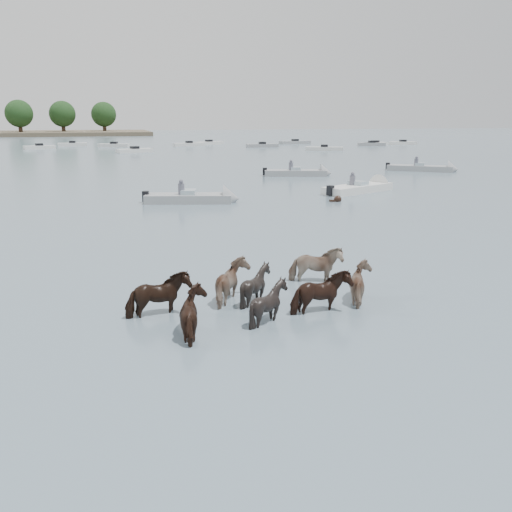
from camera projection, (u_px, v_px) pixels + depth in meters
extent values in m
plane|color=#4C626E|center=(301.00, 339.00, 11.87)|extent=(400.00, 400.00, 0.00)
imported|color=black|center=(158.00, 299.00, 13.15)|extent=(1.69, 1.08, 1.32)
imported|color=#8A6F5D|center=(234.00, 285.00, 14.22)|extent=(1.20, 1.38, 1.31)
imported|color=black|center=(256.00, 288.00, 14.14)|extent=(1.12, 1.00, 1.22)
imported|color=#7B6753|center=(315.00, 268.00, 15.87)|extent=(1.67, 1.05, 1.31)
imported|color=black|center=(197.00, 317.00, 12.02)|extent=(1.39, 1.51, 1.26)
imported|color=black|center=(269.00, 306.00, 12.79)|extent=(1.22, 1.11, 1.22)
imported|color=black|center=(321.00, 297.00, 13.36)|extent=(1.63, 0.96, 1.29)
imported|color=gray|center=(364.00, 287.00, 14.25)|extent=(1.08, 1.25, 1.22)
sphere|color=black|center=(338.00, 199.00, 31.16)|extent=(0.44, 0.44, 0.44)
cube|color=black|center=(334.00, 201.00, 31.12)|extent=(0.50, 0.22, 0.18)
cube|color=gray|center=(189.00, 199.00, 30.78)|extent=(5.09, 2.76, 0.55)
cone|color=gray|center=(231.00, 199.00, 30.83)|extent=(1.27, 1.77, 1.60)
cube|color=#99ADB7|center=(189.00, 193.00, 30.69)|extent=(1.06, 1.29, 0.35)
cube|color=black|center=(146.00, 196.00, 30.68)|extent=(0.43, 0.43, 0.60)
cylinder|color=#595966|center=(181.00, 189.00, 30.53)|extent=(0.36, 0.36, 0.70)
sphere|color=#595966|center=(181.00, 181.00, 30.42)|extent=(0.24, 0.24, 0.24)
cube|color=gray|center=(295.00, 173.00, 44.86)|extent=(5.30, 2.96, 0.55)
cone|color=gray|center=(326.00, 173.00, 44.84)|extent=(1.31, 1.79, 1.60)
cube|color=#99ADB7|center=(295.00, 169.00, 44.77)|extent=(1.08, 1.30, 0.35)
cube|color=black|center=(265.00, 171.00, 44.84)|extent=(0.43, 0.43, 0.60)
cylinder|color=#595966|center=(291.00, 167.00, 44.61)|extent=(0.36, 0.36, 0.70)
sphere|color=#595966|center=(291.00, 161.00, 44.50)|extent=(0.24, 0.24, 0.24)
cube|color=silver|center=(358.00, 189.00, 34.96)|extent=(5.53, 3.77, 0.55)
cone|color=silver|center=(383.00, 186.00, 36.69)|extent=(1.50, 1.83, 1.60)
cube|color=#99ADB7|center=(358.00, 184.00, 34.87)|extent=(1.21, 1.36, 0.35)
cube|color=black|center=(330.00, 190.00, 33.20)|extent=(0.47, 0.47, 0.60)
cylinder|color=#595966|center=(352.00, 181.00, 34.72)|extent=(0.36, 0.36, 0.70)
sphere|color=#595966|center=(353.00, 174.00, 34.61)|extent=(0.24, 0.24, 0.24)
cube|color=gray|center=(420.00, 169.00, 49.00)|extent=(5.51, 4.66, 0.55)
cone|color=gray|center=(453.00, 170.00, 48.03)|extent=(1.67, 1.82, 1.60)
cube|color=#99ADB7|center=(420.00, 165.00, 48.91)|extent=(1.31, 1.38, 0.35)
cube|color=black|center=(388.00, 166.00, 49.92)|extent=(0.49, 0.49, 0.60)
cylinder|color=#595966|center=(416.00, 162.00, 48.75)|extent=(0.36, 0.36, 0.70)
sphere|color=#595966|center=(417.00, 157.00, 48.64)|extent=(0.24, 0.24, 0.24)
cube|color=silver|center=(39.00, 148.00, 82.52)|extent=(4.72, 2.78, 0.60)
cube|color=black|center=(39.00, 145.00, 82.43)|extent=(1.26, 1.26, 0.50)
cube|color=silver|center=(73.00, 145.00, 91.20)|extent=(4.65, 1.54, 0.60)
cube|color=black|center=(72.00, 142.00, 91.11)|extent=(1.01, 1.01, 0.50)
cube|color=silver|center=(114.00, 146.00, 88.24)|extent=(5.19, 3.22, 0.60)
cube|color=black|center=(114.00, 143.00, 88.14)|extent=(1.30, 1.30, 0.50)
cube|color=silver|center=(135.00, 151.00, 74.30)|extent=(5.19, 3.22, 0.60)
cube|color=black|center=(135.00, 148.00, 74.20)|extent=(1.30, 1.30, 0.50)
cube|color=silver|center=(189.00, 145.00, 91.07)|extent=(5.42, 2.43, 0.60)
cube|color=black|center=(189.00, 142.00, 90.98)|extent=(1.17, 1.17, 0.50)
cube|color=silver|center=(209.00, 143.00, 96.20)|extent=(5.65, 3.50, 0.60)
cube|color=black|center=(209.00, 141.00, 96.11)|extent=(1.31, 1.31, 0.50)
cube|color=gray|center=(262.00, 146.00, 87.74)|extent=(5.15, 1.67, 0.60)
cube|color=black|center=(262.00, 143.00, 87.65)|extent=(1.03, 1.03, 0.50)
cube|color=silver|center=(324.00, 149.00, 78.80)|extent=(5.52, 3.45, 0.60)
cube|color=black|center=(324.00, 146.00, 78.70)|extent=(1.31, 1.31, 0.50)
cube|color=gray|center=(295.00, 143.00, 98.78)|extent=(6.12, 2.61, 0.60)
cube|color=black|center=(295.00, 140.00, 98.69)|extent=(1.17, 1.17, 0.50)
cube|color=gray|center=(372.00, 144.00, 92.03)|extent=(4.74, 2.52, 0.60)
cube|color=black|center=(372.00, 142.00, 91.94)|extent=(1.21, 1.21, 0.50)
cube|color=silver|center=(375.00, 144.00, 93.22)|extent=(4.74, 2.62, 0.60)
cube|color=black|center=(375.00, 142.00, 93.12)|extent=(1.22, 1.22, 0.50)
cube|color=silver|center=(403.00, 143.00, 95.86)|extent=(4.83, 2.13, 0.60)
cube|color=black|center=(403.00, 141.00, 95.77)|extent=(1.13, 1.13, 0.50)
cylinder|color=#382619|center=(21.00, 130.00, 140.38)|extent=(1.00, 1.00, 3.11)
sphere|color=black|center=(19.00, 114.00, 139.38)|extent=(6.91, 6.91, 6.91)
cylinder|color=#382619|center=(64.00, 129.00, 146.64)|extent=(1.00, 1.00, 3.08)
sphere|color=black|center=(62.00, 114.00, 145.64)|extent=(6.85, 6.85, 6.85)
cylinder|color=#382619|center=(105.00, 129.00, 151.28)|extent=(1.00, 1.00, 3.03)
sphere|color=black|center=(104.00, 114.00, 150.30)|extent=(6.74, 6.74, 6.74)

